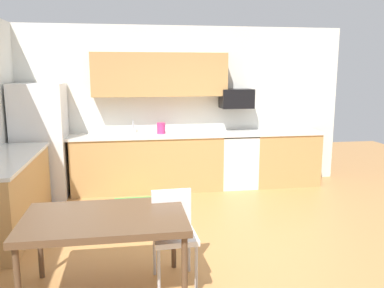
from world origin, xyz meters
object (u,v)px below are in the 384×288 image
at_px(refrigerator, 41,141).
at_px(dining_table, 105,222).
at_px(oven_range, 237,160).
at_px(kettle, 161,129).
at_px(microwave, 236,99).
at_px(chair_near_table, 173,228).

xyz_separation_m(refrigerator, dining_table, (1.12, -3.03, -0.22)).
relative_size(oven_range, dining_table, 0.65).
relative_size(oven_range, kettle, 4.55).
relative_size(dining_table, kettle, 7.00).
bearing_deg(kettle, oven_range, -2.22).
relative_size(oven_range, microwave, 1.69).
height_order(microwave, dining_table, microwave).
bearing_deg(dining_table, kettle, 76.57).
xyz_separation_m(oven_range, chair_near_table, (-1.43, -2.94, 0.05)).
bearing_deg(kettle, refrigerator, -176.04).
distance_m(oven_range, chair_near_table, 3.27).
distance_m(refrigerator, dining_table, 3.24).
relative_size(refrigerator, oven_range, 1.95).
distance_m(oven_range, dining_table, 3.73).
xyz_separation_m(refrigerator, oven_range, (3.17, 0.08, -0.43)).
height_order(dining_table, kettle, kettle).
bearing_deg(microwave, chair_near_table, -115.20).
bearing_deg(refrigerator, oven_range, 1.45).
bearing_deg(kettle, microwave, 2.22).
relative_size(refrigerator, dining_table, 1.27).
xyz_separation_m(microwave, chair_near_table, (-1.43, -3.04, -0.99)).
xyz_separation_m(microwave, kettle, (-1.29, -0.05, -0.48)).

